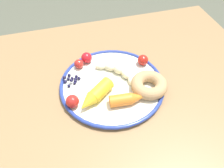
{
  "coord_description": "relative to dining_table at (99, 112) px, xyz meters",
  "views": [
    {
      "loc": [
        0.08,
        0.45,
        1.3
      ],
      "look_at": [
        -0.06,
        -0.03,
        0.75
      ],
      "focal_mm": 36.29,
      "sensor_mm": 36.0,
      "label": 1
    }
  ],
  "objects": [
    {
      "name": "tomato_far",
      "position": [
        0.08,
        0.02,
        0.11
      ],
      "size": [
        0.04,
        0.04,
        0.04
      ],
      "primitive_type": "sphere",
      "color": "red",
      "rests_on": "plate"
    },
    {
      "name": "blueberry_pile",
      "position": [
        0.07,
        -0.08,
        0.1
      ],
      "size": [
        0.06,
        0.06,
        0.02
      ],
      "color": "#191638",
      "rests_on": "plate"
    },
    {
      "name": "banana",
      "position": [
        -0.09,
        -0.07,
        0.1
      ],
      "size": [
        0.11,
        0.13,
        0.03
      ],
      "color": "beige",
      "rests_on": "plate"
    },
    {
      "name": "dining_table",
      "position": [
        0.0,
        0.0,
        0.0
      ],
      "size": [
        1.24,
        0.88,
        0.73
      ],
      "color": "#937047",
      "rests_on": "ground_plane"
    },
    {
      "name": "tomato_near",
      "position": [
        -0.19,
        -0.1,
        0.11
      ],
      "size": [
        0.04,
        0.04,
        0.04
      ],
      "primitive_type": "sphere",
      "color": "red",
      "rests_on": "plate"
    },
    {
      "name": "carrot_yellow",
      "position": [
        0.01,
        0.01,
        0.11
      ],
      "size": [
        0.13,
        0.12,
        0.04
      ],
      "color": "yellow",
      "rests_on": "plate"
    },
    {
      "name": "tomato_extra",
      "position": [
        0.03,
        -0.14,
        0.11
      ],
      "size": [
        0.03,
        0.03,
        0.03
      ],
      "primitive_type": "sphere",
      "color": "red",
      "rests_on": "plate"
    },
    {
      "name": "donut",
      "position": [
        -0.17,
        0.02,
        0.11
      ],
      "size": [
        0.16,
        0.16,
        0.04
      ],
      "primitive_type": "torus",
      "rotation": [
        0.0,
        0.0,
        2.56
      ],
      "color": "tan",
      "rests_on": "plate"
    },
    {
      "name": "carrot_orange",
      "position": [
        -0.08,
        0.05,
        0.11
      ],
      "size": [
        0.11,
        0.05,
        0.04
      ],
      "color": "orange",
      "rests_on": "plate"
    },
    {
      "name": "plate",
      "position": [
        -0.06,
        -0.03,
        0.09
      ],
      "size": [
        0.35,
        0.35,
        0.02
      ],
      "color": "silver",
      "rests_on": "dining_table"
    },
    {
      "name": "tomato_mid",
      "position": [
        0.0,
        -0.17,
        0.11
      ],
      "size": [
        0.04,
        0.04,
        0.04
      ],
      "primitive_type": "sphere",
      "color": "red",
      "rests_on": "plate"
    }
  ]
}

